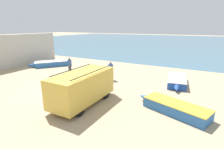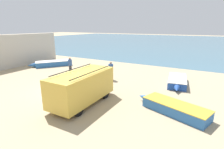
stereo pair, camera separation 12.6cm
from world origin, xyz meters
The scene contains 8 objects.
ground_plane centered at (0.00, 0.00, 0.00)m, with size 200.00×200.00×0.00m, color tan.
sea_water centered at (0.00, 52.00, 0.00)m, with size 120.00×80.00×0.01m, color #477084.
parked_van centered at (2.74, -1.19, 1.15)m, with size 1.93×4.81×2.21m.
fishing_rowboat_0 centered at (-7.59, 5.70, 0.32)m, with size 3.98×4.82×0.64m.
fishing_rowboat_1 centered at (7.46, 5.69, 0.30)m, with size 1.96×4.37×0.60m.
fishing_rowboat_2 centered at (8.08, 0.33, 0.31)m, with size 4.58×2.46×0.62m.
fisherman_0 centered at (1.73, 4.23, 1.03)m, with size 0.45×0.45×1.72m.
fisherman_2 centered at (-3.38, 4.36, 0.98)m, with size 0.43×0.43×1.64m.
Camera 1 is at (9.41, -9.54, 4.88)m, focal length 28.00 mm.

